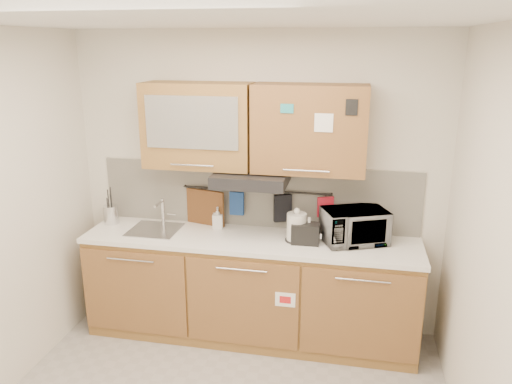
% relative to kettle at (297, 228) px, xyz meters
% --- Properties ---
extents(ceiling, '(3.20, 3.20, 0.00)m').
position_rel_kettle_xyz_m(ceiling, '(-0.39, -1.20, 1.57)').
color(ceiling, white).
rests_on(ceiling, wall_back).
extents(wall_back, '(3.20, 0.00, 3.20)m').
position_rel_kettle_xyz_m(wall_back, '(-0.39, 0.30, 0.27)').
color(wall_back, silver).
rests_on(wall_back, ground).
extents(wall_right, '(0.00, 3.00, 3.00)m').
position_rel_kettle_xyz_m(wall_right, '(1.21, -1.20, 0.27)').
color(wall_right, silver).
rests_on(wall_right, ground).
extents(base_cabinet, '(2.80, 0.64, 0.88)m').
position_rel_kettle_xyz_m(base_cabinet, '(-0.39, -0.01, -0.63)').
color(base_cabinet, olive).
rests_on(base_cabinet, floor).
extents(countertop, '(2.82, 0.62, 0.04)m').
position_rel_kettle_xyz_m(countertop, '(-0.39, -0.01, -0.13)').
color(countertop, white).
rests_on(countertop, base_cabinet).
extents(backsplash, '(2.80, 0.02, 0.56)m').
position_rel_kettle_xyz_m(backsplash, '(-0.39, 0.28, 0.17)').
color(backsplash, silver).
rests_on(backsplash, countertop).
extents(upper_cabinets, '(1.82, 0.37, 0.70)m').
position_rel_kettle_xyz_m(upper_cabinets, '(-0.39, 0.12, 0.80)').
color(upper_cabinets, olive).
rests_on(upper_cabinets, wall_back).
extents(range_hood, '(0.60, 0.46, 0.10)m').
position_rel_kettle_xyz_m(range_hood, '(-0.39, 0.05, 0.39)').
color(range_hood, black).
rests_on(range_hood, upper_cabinets).
extents(sink, '(0.42, 0.40, 0.26)m').
position_rel_kettle_xyz_m(sink, '(-1.24, 0.00, -0.11)').
color(sink, silver).
rests_on(sink, countertop).
extents(utensil_rail, '(1.30, 0.02, 0.02)m').
position_rel_kettle_xyz_m(utensil_rail, '(-0.39, 0.25, 0.23)').
color(utensil_rail, black).
rests_on(utensil_rail, backsplash).
extents(utensil_crock, '(0.16, 0.16, 0.33)m').
position_rel_kettle_xyz_m(utensil_crock, '(-1.69, 0.09, -0.03)').
color(utensil_crock, silver).
rests_on(utensil_crock, countertop).
extents(kettle, '(0.20, 0.18, 0.28)m').
position_rel_kettle_xyz_m(kettle, '(0.00, 0.00, 0.00)').
color(kettle, silver).
rests_on(kettle, countertop).
extents(toaster, '(0.23, 0.14, 0.17)m').
position_rel_kettle_xyz_m(toaster, '(0.08, -0.04, -0.03)').
color(toaster, black).
rests_on(toaster, countertop).
extents(microwave, '(0.59, 0.51, 0.28)m').
position_rel_kettle_xyz_m(microwave, '(0.46, 0.07, 0.03)').
color(microwave, '#999999').
rests_on(microwave, countertop).
extents(soap_bottle, '(0.10, 0.10, 0.19)m').
position_rel_kettle_xyz_m(soap_bottle, '(-0.71, 0.16, -0.02)').
color(soap_bottle, '#999999').
rests_on(soap_bottle, countertop).
extents(cutting_board, '(0.36, 0.12, 0.46)m').
position_rel_kettle_xyz_m(cutting_board, '(-0.85, 0.23, -0.02)').
color(cutting_board, brown).
rests_on(cutting_board, utensil_rail).
extents(oven_mitt, '(0.13, 0.03, 0.21)m').
position_rel_kettle_xyz_m(oven_mitt, '(-0.56, 0.23, 0.10)').
color(oven_mitt, navy).
rests_on(oven_mitt, utensil_rail).
extents(dark_pouch, '(0.16, 0.10, 0.24)m').
position_rel_kettle_xyz_m(dark_pouch, '(-0.15, 0.23, 0.09)').
color(dark_pouch, black).
rests_on(dark_pouch, utensil_rail).
extents(pot_holder, '(0.14, 0.08, 0.17)m').
position_rel_kettle_xyz_m(pot_holder, '(0.21, 0.23, 0.12)').
color(pot_holder, '#B6182A').
rests_on(pot_holder, utensil_rail).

